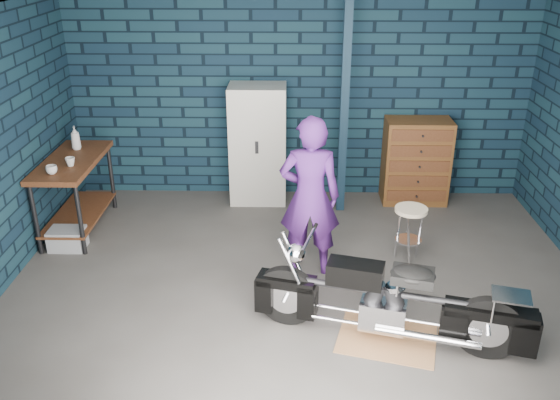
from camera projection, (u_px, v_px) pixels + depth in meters
The scene contains 14 objects.
ground at pixel (299, 289), 6.06m from camera, with size 6.00×6.00×0.00m, color #4C4947.
room_walls at pixel (302, 93), 5.78m from camera, with size 6.02×5.01×2.71m.
support_post at pixel (344, 109), 7.27m from camera, with size 0.10×0.10×2.70m, color #122739.
workbench at pixel (76, 195), 7.11m from camera, with size 0.60×1.40×0.91m, color #5A301B.
drip_mat at pixel (387, 339), 5.31m from camera, with size 0.86×0.64×0.01m, color #9C6944.
motorcycle at pixel (391, 296), 5.13m from camera, with size 2.08×0.56×0.92m, color black, non-canonical shape.
person at pixel (310, 197), 6.06m from camera, with size 0.63×0.41×1.72m, color #4B1E70.
storage_bin at pixel (67, 239), 6.79m from camera, with size 0.39×0.28×0.25m, color gray.
locker at pixel (258, 145), 7.78m from camera, with size 0.73×0.52×1.57m, color beige.
tool_chest at pixel (416, 162), 7.83m from camera, with size 0.85×0.47×1.13m, color brown.
shop_stool at pixel (409, 235), 6.46m from camera, with size 0.35×0.35×0.64m, color beige, non-canonical shape.
cup_a at pixel (52, 170), 6.49m from camera, with size 0.12×0.12×0.10m, color beige.
cup_b at pixel (70, 162), 6.71m from camera, with size 0.11×0.11×0.10m, color beige.
bottle at pixel (75, 138), 7.19m from camera, with size 0.11×0.11×0.29m, color gray.
Camera 1 is at (-0.09, -5.15, 3.33)m, focal length 38.00 mm.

